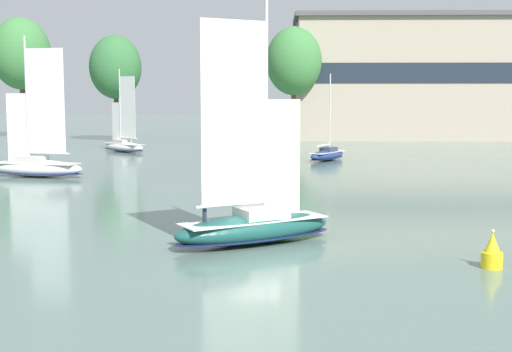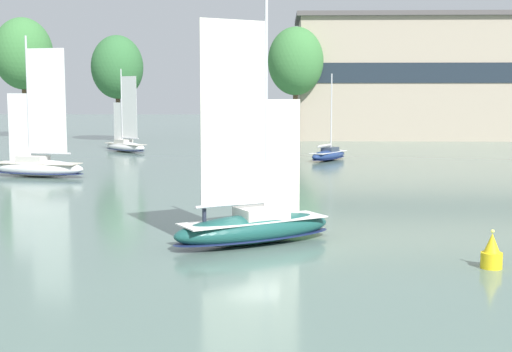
{
  "view_description": "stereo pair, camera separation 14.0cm",
  "coord_description": "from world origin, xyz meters",
  "px_view_note": "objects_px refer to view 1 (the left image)",
  "views": [
    {
      "loc": [
        1.15,
        -34.64,
        7.48
      ],
      "look_at": [
        0.0,
        3.0,
        3.01
      ],
      "focal_mm": 50.0,
      "sensor_mm": 36.0,
      "label": 1
    },
    {
      "loc": [
        1.29,
        -34.64,
        7.48
      ],
      "look_at": [
        0.0,
        3.0,
        3.01
      ],
      "focal_mm": 50.0,
      "sensor_mm": 36.0,
      "label": 2
    }
  ],
  "objects_px": {
    "sailboat_moored_far_slip": "(36,165)",
    "tree_shore_right": "(294,61)",
    "tree_shore_center": "(115,67)",
    "sailboat_moored_mid_channel": "(327,155)",
    "tree_shore_left": "(21,54)",
    "channel_buoy": "(492,253)",
    "sailboat_moored_near_marina": "(124,145)",
    "sailboat_main": "(254,224)"
  },
  "relations": [
    {
      "from": "tree_shore_left",
      "to": "sailboat_moored_far_slip",
      "type": "relative_size",
      "value": 1.56
    },
    {
      "from": "sailboat_moored_far_slip",
      "to": "channel_buoy",
      "type": "distance_m",
      "value": 44.14
    },
    {
      "from": "sailboat_moored_far_slip",
      "to": "channel_buoy",
      "type": "xyz_separation_m",
      "value": [
        30.48,
        -31.92,
        -0.33
      ]
    },
    {
      "from": "tree_shore_right",
      "to": "sailboat_moored_mid_channel",
      "type": "distance_m",
      "value": 31.84
    },
    {
      "from": "tree_shore_left",
      "to": "sailboat_moored_near_marina",
      "type": "xyz_separation_m",
      "value": [
        21.61,
        -25.31,
        -12.56
      ]
    },
    {
      "from": "tree_shore_right",
      "to": "sailboat_moored_near_marina",
      "type": "distance_m",
      "value": 30.96
    },
    {
      "from": "sailboat_main",
      "to": "sailboat_moored_far_slip",
      "type": "distance_m",
      "value": 33.92
    },
    {
      "from": "sailboat_moored_mid_channel",
      "to": "channel_buoy",
      "type": "height_order",
      "value": "sailboat_moored_mid_channel"
    },
    {
      "from": "sailboat_main",
      "to": "sailboat_moored_near_marina",
      "type": "xyz_separation_m",
      "value": [
        -18.06,
        53.37,
        -0.12
      ]
    },
    {
      "from": "sailboat_moored_near_marina",
      "to": "sailboat_moored_far_slip",
      "type": "height_order",
      "value": "sailboat_moored_far_slip"
    },
    {
      "from": "tree_shore_center",
      "to": "sailboat_moored_mid_channel",
      "type": "distance_m",
      "value": 41.95
    },
    {
      "from": "tree_shore_right",
      "to": "sailboat_moored_far_slip",
      "type": "height_order",
      "value": "tree_shore_right"
    },
    {
      "from": "tree_shore_left",
      "to": "sailboat_moored_far_slip",
      "type": "height_order",
      "value": "tree_shore_left"
    },
    {
      "from": "tree_shore_left",
      "to": "sailboat_moored_far_slip",
      "type": "xyz_separation_m",
      "value": [
        19.47,
        -51.43,
        -12.42
      ]
    },
    {
      "from": "tree_shore_center",
      "to": "sailboat_moored_near_marina",
      "type": "xyz_separation_m",
      "value": [
        4.82,
        -17.64,
        -10.17
      ]
    },
    {
      "from": "sailboat_moored_mid_channel",
      "to": "sailboat_moored_far_slip",
      "type": "height_order",
      "value": "sailboat_moored_far_slip"
    },
    {
      "from": "tree_shore_left",
      "to": "sailboat_moored_mid_channel",
      "type": "height_order",
      "value": "tree_shore_left"
    },
    {
      "from": "tree_shore_center",
      "to": "sailboat_moored_far_slip",
      "type": "height_order",
      "value": "tree_shore_center"
    },
    {
      "from": "tree_shore_right",
      "to": "sailboat_moored_far_slip",
      "type": "distance_m",
      "value": 52.34
    },
    {
      "from": "sailboat_main",
      "to": "channel_buoy",
      "type": "height_order",
      "value": "sailboat_main"
    },
    {
      "from": "sailboat_moored_mid_channel",
      "to": "tree_shore_center",
      "type": "bearing_deg",
      "value": 136.42
    },
    {
      "from": "tree_shore_center",
      "to": "sailboat_moored_mid_channel",
      "type": "xyz_separation_m",
      "value": [
        29.44,
        -28.02,
        -10.38
      ]
    },
    {
      "from": "sailboat_moored_far_slip",
      "to": "tree_shore_right",
      "type": "bearing_deg",
      "value": 62.39
    },
    {
      "from": "sailboat_moored_far_slip",
      "to": "sailboat_main",
      "type": "bearing_deg",
      "value": -53.46
    },
    {
      "from": "sailboat_moored_far_slip",
      "to": "channel_buoy",
      "type": "bearing_deg",
      "value": -46.32
    },
    {
      "from": "tree_shore_left",
      "to": "sailboat_main",
      "type": "relative_size",
      "value": 1.61
    },
    {
      "from": "sailboat_moored_near_marina",
      "to": "channel_buoy",
      "type": "distance_m",
      "value": 64.59
    },
    {
      "from": "sailboat_moored_near_marina",
      "to": "sailboat_moored_mid_channel",
      "type": "xyz_separation_m",
      "value": [
        24.62,
        -10.38,
        -0.21
      ]
    },
    {
      "from": "sailboat_moored_near_marina",
      "to": "tree_shore_left",
      "type": "bearing_deg",
      "value": 130.49
    },
    {
      "from": "sailboat_moored_mid_channel",
      "to": "channel_buoy",
      "type": "relative_size",
      "value": 5.61
    },
    {
      "from": "sailboat_moored_near_marina",
      "to": "sailboat_moored_mid_channel",
      "type": "bearing_deg",
      "value": -22.85
    },
    {
      "from": "sailboat_moored_mid_channel",
      "to": "sailboat_moored_far_slip",
      "type": "relative_size",
      "value": 0.76
    },
    {
      "from": "sailboat_moored_near_marina",
      "to": "channel_buoy",
      "type": "bearing_deg",
      "value": -63.97
    },
    {
      "from": "sailboat_moored_near_marina",
      "to": "sailboat_moored_far_slip",
      "type": "distance_m",
      "value": 26.2
    },
    {
      "from": "tree_shore_center",
      "to": "sailboat_moored_far_slip",
      "type": "distance_m",
      "value": 44.97
    },
    {
      "from": "tree_shore_left",
      "to": "sailboat_main",
      "type": "distance_m",
      "value": 88.99
    },
    {
      "from": "tree_shore_center",
      "to": "tree_shore_right",
      "type": "height_order",
      "value": "tree_shore_right"
    },
    {
      "from": "tree_shore_center",
      "to": "tree_shore_right",
      "type": "relative_size",
      "value": 0.92
    },
    {
      "from": "sailboat_moored_mid_channel",
      "to": "sailboat_moored_near_marina",
      "type": "bearing_deg",
      "value": 157.15
    },
    {
      "from": "tree_shore_right",
      "to": "sailboat_moored_far_slip",
      "type": "bearing_deg",
      "value": -117.61
    },
    {
      "from": "tree_shore_left",
      "to": "channel_buoy",
      "type": "relative_size",
      "value": 11.41
    },
    {
      "from": "tree_shore_left",
      "to": "tree_shore_right",
      "type": "xyz_separation_m",
      "value": [
        43.18,
        -6.07,
        -1.48
      ]
    }
  ]
}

